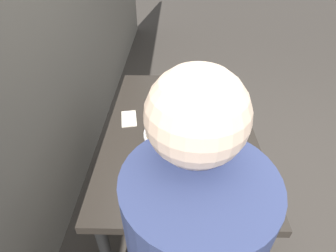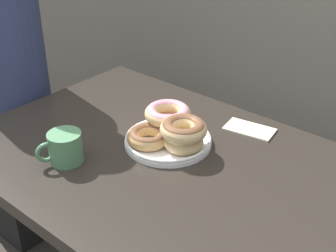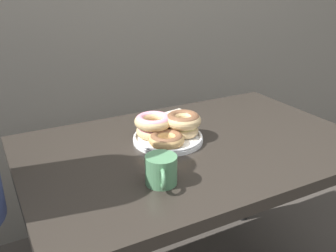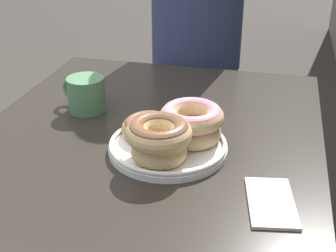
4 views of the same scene
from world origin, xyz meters
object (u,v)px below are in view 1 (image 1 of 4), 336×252
at_px(coffee_mug, 221,150).
at_px(napkin, 129,119).
at_px(dining_table, 180,137).
at_px(donut_plate, 167,128).

xyz_separation_m(coffee_mug, napkin, (0.29, 0.47, -0.04)).
distance_m(dining_table, donut_plate, 0.16).
bearing_deg(coffee_mug, napkin, 58.16).
relative_size(donut_plate, napkin, 1.77).
distance_m(dining_table, napkin, 0.30).
bearing_deg(dining_table, napkin, 77.21).
xyz_separation_m(dining_table, coffee_mug, (-0.23, -0.19, 0.12)).
height_order(dining_table, napkin, napkin).
distance_m(dining_table, coffee_mug, 0.32).
bearing_deg(donut_plate, dining_table, -43.92).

